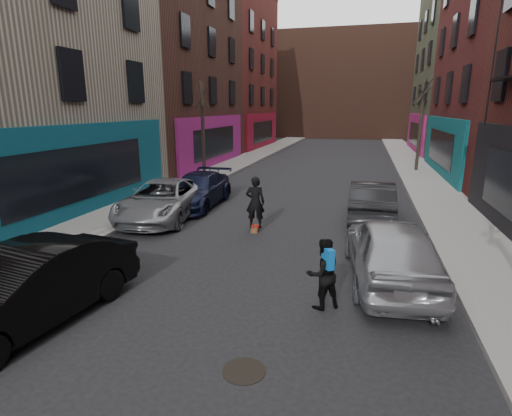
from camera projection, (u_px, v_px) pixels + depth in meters
The scene contains 15 objects.
sidewalk_left at pixel (256, 155), 34.85m from camera, with size 2.50×84.00×0.13m, color gray.
sidewalk_right at pixel (408, 160), 31.71m from camera, with size 2.50×84.00×0.13m, color gray.
buildings_left at pixel (60, 28), 21.56m from camera, with size 12.00×56.00×16.50m, color #5A2419.
building_far at pixel (347, 86), 55.93m from camera, with size 40.00×10.00×14.00m, color #47281E.
tree_left_far at pixel (203, 120), 22.79m from camera, with size 2.00×2.00×6.50m, color black, non-canonical shape.
tree_right_far at pixel (421, 116), 25.25m from camera, with size 2.00×2.00×6.80m, color black, non-canonical shape.
parked_left_mid at pixel (26, 288), 7.53m from camera, with size 1.62×4.65×1.53m, color black.
parked_left_far at pixel (163, 200), 15.01m from camera, with size 2.37×5.15×1.43m, color gray.
parked_left_end at pixel (198, 190), 16.91m from camera, with size 1.93×4.75×1.38m, color black.
parked_right_far at pixel (391, 250), 9.48m from camera, with size 1.89×4.69×1.60m, color #95979D.
parked_right_end at pixel (371, 201), 14.76m from camera, with size 1.55×4.45×1.47m, color black.
skateboard at pixel (255, 229), 13.68m from camera, with size 0.22×0.80×0.10m, color brown.
skateboarder at pixel (255, 202), 13.45m from camera, with size 0.64×0.42×1.76m, color black.
pedestrian at pixel (323, 273), 8.22m from camera, with size 0.93×0.89×1.51m.
manhole at pixel (244, 371), 6.36m from camera, with size 0.70×0.70×0.01m, color black.
Camera 1 is at (2.80, -3.74, 4.09)m, focal length 28.00 mm.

